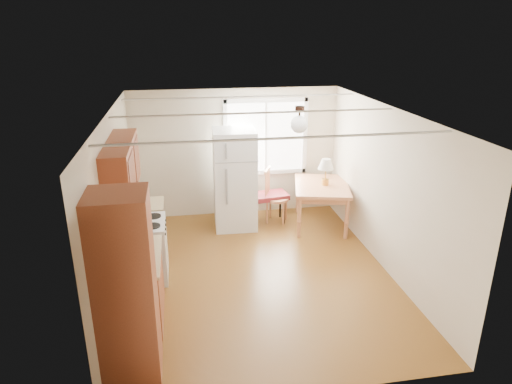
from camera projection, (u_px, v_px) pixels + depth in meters
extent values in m
cube|color=#543111|center=(257.00, 273.00, 7.04)|extent=(4.60, 5.60, 0.12)
cube|color=white|center=(257.00, 112.00, 6.18)|extent=(4.60, 5.60, 0.12)
cube|color=beige|center=(235.00, 153.00, 8.93)|extent=(4.60, 0.10, 2.50)
cube|color=beige|center=(303.00, 291.00, 4.30)|extent=(4.60, 0.10, 2.50)
cube|color=beige|center=(115.00, 206.00, 6.30)|extent=(0.10, 5.60, 2.50)
cube|color=beige|center=(387.00, 190.00, 6.93)|extent=(0.10, 5.60, 2.50)
cube|color=brown|center=(126.00, 289.00, 4.70)|extent=(0.60, 0.60, 2.10)
cube|color=brown|center=(138.00, 289.00, 5.84)|extent=(0.60, 1.10, 0.86)
cube|color=tan|center=(136.00, 257.00, 5.69)|extent=(0.62, 1.14, 0.04)
cube|color=silver|center=(145.00, 250.00, 6.81)|extent=(0.65, 0.76, 0.90)
cube|color=brown|center=(146.00, 230.00, 7.51)|extent=(0.60, 0.60, 0.86)
cube|color=brown|center=(122.00, 167.00, 5.98)|extent=(0.33, 1.60, 0.70)
cube|color=white|center=(266.00, 137.00, 8.91)|extent=(1.50, 0.02, 1.35)
cylinder|color=black|center=(300.00, 108.00, 6.68)|extent=(0.14, 0.14, 0.06)
cylinder|color=black|center=(299.00, 115.00, 6.71)|extent=(0.03, 0.03, 0.16)
sphere|color=white|center=(299.00, 124.00, 6.76)|extent=(0.26, 0.26, 0.26)
cube|color=silver|center=(235.00, 179.00, 8.42)|extent=(0.80, 0.80, 1.86)
cube|color=gray|center=(237.00, 162.00, 7.91)|extent=(0.76, 0.02, 0.02)
cube|color=gray|center=(227.00, 177.00, 7.96)|extent=(0.03, 0.03, 1.11)
cube|color=maroon|center=(256.00, 197.00, 8.71)|extent=(1.26, 0.62, 0.09)
cylinder|color=black|center=(231.00, 216.00, 8.57)|extent=(0.04, 0.04, 0.46)
cylinder|color=black|center=(284.00, 212.00, 8.73)|extent=(0.04, 0.04, 0.46)
cylinder|color=black|center=(229.00, 209.00, 8.88)|extent=(0.04, 0.04, 0.46)
cylinder|color=black|center=(280.00, 206.00, 9.04)|extent=(0.04, 0.04, 0.46)
cube|color=#B16C44|center=(322.00, 186.00, 8.49)|extent=(1.25, 1.50, 0.06)
cube|color=#B16C44|center=(322.00, 190.00, 8.52)|extent=(1.13, 1.38, 0.10)
cylinder|color=#B16C44|center=(299.00, 218.00, 8.11)|extent=(0.07, 0.07, 0.75)
cylinder|color=#B16C44|center=(347.00, 219.00, 8.06)|extent=(0.07, 0.07, 0.75)
cylinder|color=#B16C44|center=(298.00, 195.00, 9.20)|extent=(0.07, 0.07, 0.75)
cylinder|color=#B16C44|center=(340.00, 196.00, 9.15)|extent=(0.07, 0.07, 0.75)
cylinder|color=#B16C44|center=(277.00, 199.00, 8.75)|extent=(0.46, 0.46, 0.05)
cylinder|color=#B16C44|center=(267.00, 212.00, 8.72)|extent=(0.04, 0.04, 0.48)
cylinder|color=#B16C44|center=(283.00, 214.00, 8.66)|extent=(0.04, 0.04, 0.48)
cylinder|color=#B16C44|center=(270.00, 206.00, 9.01)|extent=(0.04, 0.04, 0.48)
cylinder|color=#B16C44|center=(286.00, 208.00, 8.95)|extent=(0.04, 0.04, 0.48)
cylinder|color=#B78B3A|center=(325.00, 182.00, 8.45)|extent=(0.13, 0.13, 0.12)
cylinder|color=#B78B3A|center=(326.00, 174.00, 8.40)|extent=(0.02, 0.02, 0.19)
cone|color=silver|center=(326.00, 164.00, 8.33)|extent=(0.29, 0.29, 0.19)
cube|color=black|center=(133.00, 251.00, 5.73)|extent=(0.18, 0.22, 0.08)
cube|color=black|center=(131.00, 241.00, 5.59)|extent=(0.18, 0.06, 0.27)
cylinder|color=black|center=(133.00, 242.00, 5.74)|extent=(0.14, 0.14, 0.12)
cylinder|color=red|center=(128.00, 244.00, 5.77)|extent=(0.14, 0.14, 0.19)
sphere|color=red|center=(127.00, 235.00, 5.72)|extent=(0.07, 0.07, 0.07)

